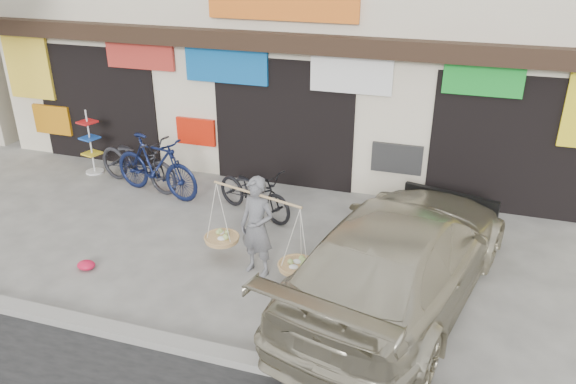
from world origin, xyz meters
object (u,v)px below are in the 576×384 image
(street_vendor, at_px, (257,231))
(bike_0, at_px, (138,161))
(display_rack, at_px, (91,148))
(bike_1, at_px, (156,166))
(suv, at_px, (400,255))
(bike_2, at_px, (254,192))

(street_vendor, relative_size, bike_0, 0.90)
(display_rack, bearing_deg, bike_1, -16.83)
(bike_0, distance_m, suv, 6.32)
(bike_0, height_order, display_rack, display_rack)
(bike_0, relative_size, suv, 0.39)
(street_vendor, xyz_separation_m, bike_0, (-3.60, 2.37, -0.19))
(bike_1, bearing_deg, street_vendor, -112.47)
(street_vendor, distance_m, suv, 2.23)
(bike_2, bearing_deg, bike_0, 104.09)
(street_vendor, distance_m, bike_0, 4.31)
(street_vendor, distance_m, bike_2, 2.06)
(bike_1, distance_m, suv, 5.68)
(suv, bearing_deg, street_vendor, 12.31)
(street_vendor, distance_m, bike_1, 3.69)
(street_vendor, relative_size, display_rack, 1.35)
(bike_0, relative_size, bike_1, 1.03)
(bike_1, xyz_separation_m, suv, (5.25, -2.17, 0.12))
(bike_0, relative_size, display_rack, 1.50)
(street_vendor, bearing_deg, suv, 15.03)
(street_vendor, bearing_deg, bike_1, 161.25)
(street_vendor, height_order, bike_0, street_vendor)
(display_rack, bearing_deg, bike_0, -14.09)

